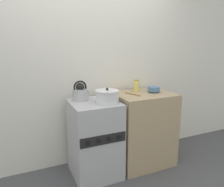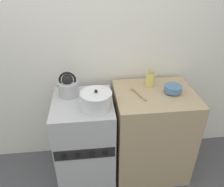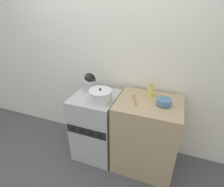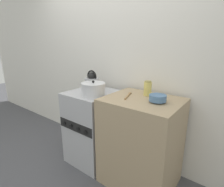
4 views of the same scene
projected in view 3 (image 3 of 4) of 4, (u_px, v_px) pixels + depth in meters
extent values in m
plane|color=#4C4C51|center=(89.00, 165.00, 2.36)|extent=(12.00, 12.00, 0.00)
cube|color=silver|center=(106.00, 61.00, 2.35)|extent=(7.00, 0.06, 2.50)
cube|color=#B2B2B7|center=(97.00, 125.00, 2.39)|extent=(0.55, 0.58, 0.92)
cube|color=black|center=(86.00, 132.00, 2.10)|extent=(0.52, 0.01, 0.11)
cylinder|color=black|center=(73.00, 129.00, 2.14)|extent=(0.04, 0.02, 0.04)
cylinder|color=black|center=(81.00, 131.00, 2.11)|extent=(0.04, 0.02, 0.04)
cylinder|color=black|center=(90.00, 134.00, 2.07)|extent=(0.04, 0.02, 0.04)
cylinder|color=black|center=(99.00, 136.00, 2.03)|extent=(0.04, 0.02, 0.04)
cube|color=tan|center=(146.00, 135.00, 2.19)|extent=(0.74, 0.61, 0.96)
cylinder|color=#B2B2B7|center=(90.00, 85.00, 2.29)|extent=(0.18, 0.18, 0.14)
sphere|color=black|center=(90.00, 79.00, 2.25)|extent=(0.10, 0.10, 0.10)
torus|color=black|center=(90.00, 79.00, 2.25)|extent=(0.16, 0.02, 0.16)
cone|color=#B2B2B7|center=(96.00, 85.00, 2.26)|extent=(0.09, 0.04, 0.07)
cylinder|color=silver|center=(100.00, 96.00, 2.02)|extent=(0.26, 0.26, 0.13)
cylinder|color=silver|center=(100.00, 91.00, 1.99)|extent=(0.27, 0.27, 0.01)
sphere|color=black|center=(100.00, 89.00, 1.98)|extent=(0.03, 0.03, 0.03)
cylinder|color=#4C729E|center=(164.00, 104.00, 1.91)|extent=(0.07, 0.07, 0.01)
cylinder|color=#4C729E|center=(164.00, 102.00, 1.89)|extent=(0.16, 0.16, 0.06)
cylinder|color=#E0CC66|center=(150.00, 91.00, 2.05)|extent=(0.08, 0.08, 0.14)
cylinder|color=#998C4C|center=(151.00, 85.00, 2.02)|extent=(0.07, 0.07, 0.01)
cylinder|color=#A37A4C|center=(135.00, 101.00, 1.98)|extent=(0.08, 0.19, 0.02)
ellipsoid|color=#A37A4C|center=(134.00, 95.00, 2.09)|extent=(0.05, 0.06, 0.02)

